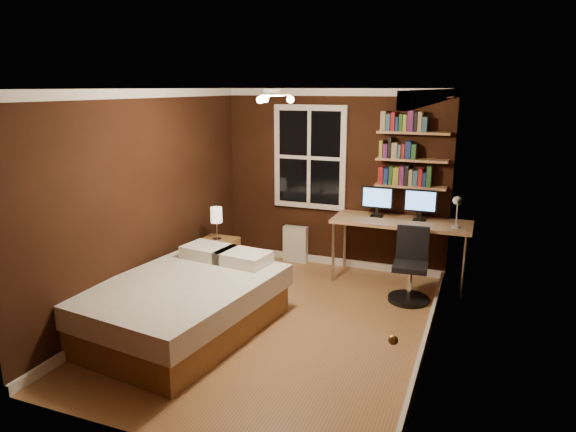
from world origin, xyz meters
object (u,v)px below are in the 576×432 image
(nightstand, at_px, (218,260))
(monitor_right, at_px, (420,205))
(bedside_lamp, at_px, (217,224))
(radiator, at_px, (296,244))
(desk_lamp, at_px, (457,211))
(desk, at_px, (401,225))
(monitor_left, at_px, (377,202))
(bed, at_px, (185,305))
(office_chair, at_px, (410,274))

(nightstand, distance_m, monitor_right, 2.74)
(bedside_lamp, relative_size, radiator, 0.81)
(desk_lamp, bearing_deg, radiator, 169.14)
(radiator, distance_m, desk, 1.66)
(monitor_left, bearing_deg, radiator, 172.48)
(nightstand, distance_m, desk, 2.45)
(bed, height_order, bedside_lamp, bedside_lamp)
(nightstand, height_order, desk, desk)
(monitor_right, bearing_deg, bedside_lamp, -159.09)
(desk, bearing_deg, monitor_right, 22.20)
(nightstand, bearing_deg, bed, -74.05)
(desk_lamp, relative_size, office_chair, 0.49)
(bed, distance_m, nightstand, 1.48)
(bed, relative_size, radiator, 4.20)
(desk_lamp, bearing_deg, monitor_left, 165.28)
(monitor_left, distance_m, monitor_right, 0.56)
(monitor_right, relative_size, desk_lamp, 0.95)
(nightstand, distance_m, office_chair, 2.49)
(bed, xyz_separation_m, bedside_lamp, (-0.39, 1.42, 0.49))
(bedside_lamp, distance_m, monitor_right, 2.65)
(nightstand, bearing_deg, monitor_right, 21.43)
(office_chair, bearing_deg, radiator, 151.29)
(bedside_lamp, height_order, monitor_left, monitor_left)
(nightstand, distance_m, bedside_lamp, 0.50)
(bed, distance_m, monitor_left, 2.90)
(nightstand, distance_m, monitor_left, 2.25)
(nightstand, bearing_deg, bedside_lamp, 0.00)
(bedside_lamp, distance_m, office_chair, 2.53)
(bed, relative_size, nightstand, 3.93)
(office_chair, bearing_deg, desk_lamp, 36.73)
(nightstand, height_order, desk_lamp, desk_lamp)
(bed, bearing_deg, monitor_right, 56.17)
(office_chair, bearing_deg, bed, -144.65)
(radiator, relative_size, monitor_left, 1.28)
(radiator, xyz_separation_m, monitor_left, (1.21, -0.16, 0.77))
(nightstand, xyz_separation_m, monitor_left, (1.90, 0.94, 0.76))
(monitor_left, bearing_deg, office_chair, -49.29)
(desk_lamp, xyz_separation_m, office_chair, (-0.46, -0.39, -0.73))
(bed, distance_m, bedside_lamp, 1.55)
(radiator, bearing_deg, monitor_left, -7.52)
(nightstand, bearing_deg, office_chair, 6.98)
(bed, bearing_deg, bedside_lamp, 112.79)
(desk, bearing_deg, monitor_left, 165.59)
(bed, bearing_deg, desk_lamp, 46.95)
(monitor_left, xyz_separation_m, desk_lamp, (1.02, -0.27, 0.02))
(bedside_lamp, height_order, office_chair, bedside_lamp)
(nightstand, xyz_separation_m, desk, (2.25, 0.85, 0.49))
(bed, height_order, desk_lamp, desk_lamp)
(radiator, xyz_separation_m, office_chair, (1.78, -0.82, 0.06))
(radiator, height_order, office_chair, office_chair)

